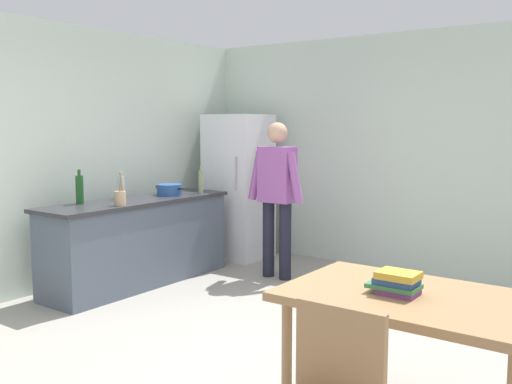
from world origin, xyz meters
TOP-DOWN VIEW (x-y plane):
  - ground_plane at (0.00, 0.00)m, footprint 14.00×14.00m
  - wall_back at (0.00, 3.00)m, footprint 6.40×0.12m
  - wall_left at (-2.60, 0.20)m, footprint 0.12×5.60m
  - kitchen_counter at (-2.00, 0.80)m, footprint 0.64×2.20m
  - refrigerator at (-1.90, 2.40)m, footprint 0.70×0.67m
  - person at (-0.95, 1.85)m, footprint 0.70×0.22m
  - dining_table at (1.40, -0.30)m, footprint 1.40×0.90m
  - cooking_pot at (-1.99, 1.27)m, footprint 0.40×0.28m
  - utensil_jar at (-1.78, 0.38)m, footprint 0.11×0.11m
  - bottle_water_clear at (-2.14, 0.71)m, footprint 0.07×0.07m
  - bottle_vinegar_tall at (-1.80, 1.57)m, footprint 0.06×0.06m
  - bottle_wine_green at (-2.19, 0.22)m, footprint 0.08×0.08m
  - book_stack at (1.32, -0.35)m, footprint 0.27×0.18m

SIDE VIEW (x-z plane):
  - ground_plane at x=0.00m, z-range 0.00..0.00m
  - kitchen_counter at x=-2.00m, z-range 0.00..0.90m
  - dining_table at x=1.40m, z-range 0.30..1.05m
  - book_stack at x=1.32m, z-range 0.75..0.88m
  - refrigerator at x=-1.90m, z-range 0.00..1.80m
  - cooking_pot at x=-1.99m, z-range 0.90..1.02m
  - person at x=-0.95m, z-range 0.13..1.83m
  - utensil_jar at x=-1.78m, z-range 0.82..1.14m
  - bottle_water_clear at x=-2.14m, z-range 0.88..1.18m
  - bottle_vinegar_tall at x=-1.80m, z-range 0.88..1.20m
  - bottle_wine_green at x=-2.19m, z-range 0.88..1.22m
  - wall_back at x=0.00m, z-range 0.00..2.70m
  - wall_left at x=-2.60m, z-range 0.00..2.70m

